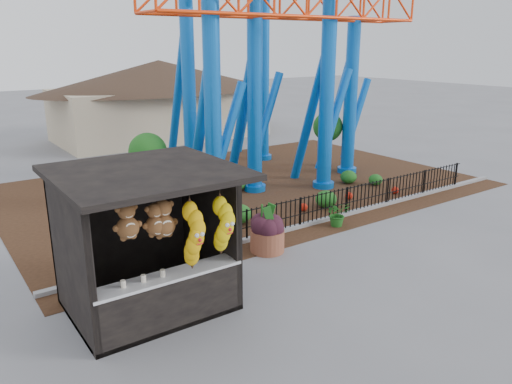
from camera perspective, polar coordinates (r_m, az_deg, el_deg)
ground at (r=11.89m, az=3.96°, el=-11.05°), size 120.00×120.00×0.00m
mulch_bed at (r=20.13m, az=-1.45°, el=0.71°), size 18.00×12.00×0.02m
curb at (r=16.37m, az=8.30°, el=-3.04°), size 18.00×0.18×0.12m
prize_booth at (r=10.57m, az=-11.90°, el=-5.94°), size 3.50×3.40×3.12m
picket_fence at (r=16.84m, az=10.60°, el=-1.01°), size 12.20×0.06×1.00m
roller_coaster at (r=20.21m, az=0.83°, el=19.22°), size 11.00×6.37×10.82m
terracotta_planter at (r=13.78m, az=1.29°, el=-5.58°), size 1.06×1.06×0.62m
planter_foliage at (r=13.55m, az=1.31°, el=-3.11°), size 0.70×0.70×0.64m
potted_plant at (r=15.81m, az=9.31°, el=-2.49°), size 0.88×0.82×0.80m
landscaping at (r=18.29m, az=4.27°, el=-0.02°), size 7.73×4.37×0.63m
pavilion at (r=30.97m, az=-10.94°, el=11.75°), size 15.00×15.00×4.80m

